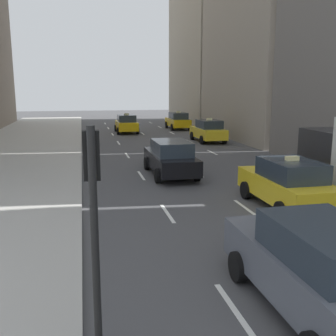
# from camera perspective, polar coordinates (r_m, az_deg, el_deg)

# --- Properties ---
(sidewalk_left) EXTENTS (8.00, 66.00, 0.15)m
(sidewalk_left) POSITION_cam_1_polar(r_m,az_deg,el_deg) (25.95, -21.30, 1.70)
(sidewalk_left) COLOR #ADAAA3
(sidewalk_left) RESTS_ON ground
(lane_markings) EXTENTS (5.72, 56.00, 0.01)m
(lane_markings) POSITION_cam_1_polar(r_m,az_deg,el_deg) (22.36, 2.07, 0.85)
(lane_markings) COLOR white
(lane_markings) RESTS_ON ground
(taxi_lead) EXTENTS (2.02, 4.40, 1.87)m
(taxi_lead) POSITION_cam_1_polar(r_m,az_deg,el_deg) (14.21, 16.96, -2.17)
(taxi_lead) COLOR yellow
(taxi_lead) RESTS_ON ground
(taxi_second) EXTENTS (2.02, 4.40, 1.87)m
(taxi_second) POSITION_cam_1_polar(r_m,az_deg,el_deg) (37.62, -6.06, 6.42)
(taxi_second) COLOR yellow
(taxi_second) RESTS_ON ground
(taxi_third) EXTENTS (2.02, 4.40, 1.87)m
(taxi_third) POSITION_cam_1_polar(r_m,az_deg,el_deg) (40.93, 1.44, 6.87)
(taxi_third) COLOR yellow
(taxi_third) RESTS_ON ground
(taxi_fourth) EXTENTS (2.02, 4.40, 1.87)m
(taxi_fourth) POSITION_cam_1_polar(r_m,az_deg,el_deg) (31.21, 5.86, 5.42)
(taxi_fourth) COLOR yellow
(taxi_fourth) RESTS_ON ground
(sedan_black_near) EXTENTS (2.02, 4.91, 1.70)m
(sedan_black_near) POSITION_cam_1_polar(r_m,az_deg,el_deg) (18.82, 0.37, 1.52)
(sedan_black_near) COLOR black
(sedan_black_near) RESTS_ON ground
(sedan_silver_behind) EXTENTS (2.02, 4.72, 1.80)m
(sedan_silver_behind) POSITION_cam_1_polar(r_m,az_deg,el_deg) (7.79, 21.05, -13.49)
(sedan_silver_behind) COLOR #565B66
(sedan_silver_behind) RESTS_ON ground
(traffic_light_pole) EXTENTS (0.24, 0.42, 3.60)m
(traffic_light_pole) POSITION_cam_1_polar(r_m,az_deg,el_deg) (5.84, -10.78, -5.50)
(traffic_light_pole) COLOR black
(traffic_light_pole) RESTS_ON ground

